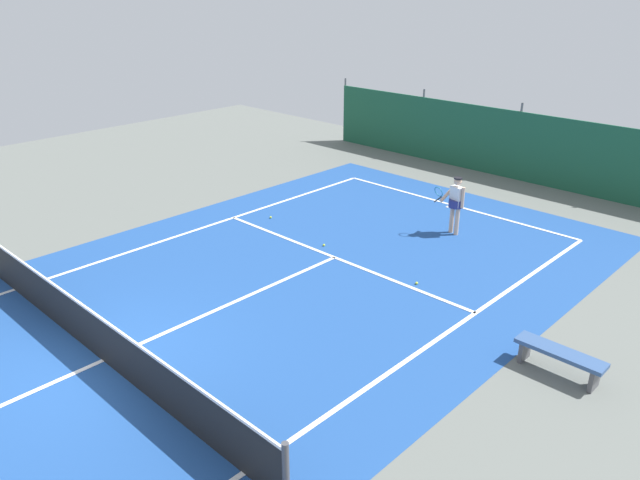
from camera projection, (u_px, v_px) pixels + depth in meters
The scene contains 9 objects.
ground_plane at pixel (104, 361), 11.51m from camera, with size 36.00×36.00×0.00m, color slate.
court_surface at pixel (104, 360), 11.51m from camera, with size 11.02×26.60×0.01m.
tennis_net at pixel (100, 337), 11.31m from camera, with size 10.12×0.10×1.10m.
back_fence at pixel (521, 158), 22.06m from camera, with size 16.30×0.98×2.70m.
tennis_player at pixel (456, 201), 16.88m from camera, with size 0.79×0.69×1.64m.
tennis_ball_near_player at pixel (417, 283), 14.36m from camera, with size 0.07×0.07×0.07m, color #CCDB33.
tennis_ball_midcourt at pixel (324, 245), 16.42m from camera, with size 0.07×0.07×0.07m, color #CCDB33.
tennis_ball_by_sideline at pixel (271, 217), 18.33m from camera, with size 0.07×0.07×0.07m, color #CCDB33.
courtside_bench at pixel (560, 356), 10.99m from camera, with size 1.60×0.40×0.49m.
Camera 1 is at (9.65, -4.18, 6.59)m, focal length 34.46 mm.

